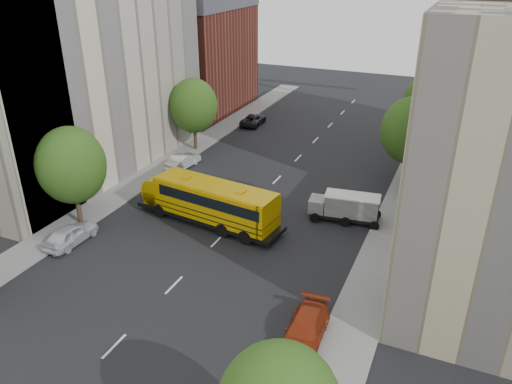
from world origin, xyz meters
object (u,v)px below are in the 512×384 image
Objects in this scene: safari_truck at (346,207)px; parked_car_3 at (305,330)px; school_bus at (207,200)px; parked_car_1 at (183,161)px; street_tree_2 at (194,106)px; street_tree_1 at (71,165)px; street_tree_5 at (426,101)px; parked_car_2 at (253,120)px; street_tree_4 at (411,131)px; parked_car_0 at (71,234)px.

parked_car_3 is (1.44, -14.28, -0.48)m from safari_truck.
school_bus is 2.96× the size of parked_car_1.
street_tree_2 is at bearing 130.61° from school_bus.
street_tree_1 is 1.05× the size of street_tree_5.
parked_car_3 is (18.07, -33.85, 0.07)m from parked_car_2.
safari_truck is (-3.17, -9.16, -3.88)m from street_tree_4.
street_tree_4 is 1.73× the size of parked_car_2.
street_tree_2 is at bearing 127.39° from parked_car_3.
street_tree_2 is 25.06m from street_tree_5.
street_tree_4 is at bearing 0.00° from street_tree_2.
school_bus reaches higher than parked_car_2.
street_tree_1 is 1.79× the size of parked_car_0.
parked_car_1 is 0.87× the size of parked_car_3.
parked_car_3 is at bearing -33.05° from school_bus.
street_tree_2 is 1.74× the size of parked_car_0.
parked_car_1 is 15.41m from parked_car_2.
street_tree_5 is 35.70m from parked_car_3.
parked_car_0 is at bearing -122.32° from street_tree_5.
street_tree_2 is 21.25m from safari_truck.
street_tree_5 is 1.70× the size of parked_car_0.
school_bus is 25.16m from parked_car_2.
safari_truck is at bearing 126.73° from parked_car_2.
street_tree_4 is at bearing 148.63° from parked_car_2.
parked_car_3 is (20.27, -23.44, -4.11)m from street_tree_2.
parked_car_1 is 0.91× the size of parked_car_2.
school_bus is at bearing -133.37° from street_tree_4.
street_tree_1 is 1.60× the size of parked_car_3.
school_bus is (8.99, -13.78, -2.88)m from street_tree_2.
street_tree_5 is at bearing 70.72° from school_bus.
street_tree_2 is at bearing -151.39° from street_tree_5.
street_tree_5 is 38.73m from parked_car_0.
street_tree_4 is 12.01m from street_tree_5.
parked_car_2 is (2.20, 28.41, -4.30)m from street_tree_1.
parked_car_0 is at bearing -153.92° from safari_truck.
street_tree_2 is 6.61m from parked_car_1.
school_bus is 2.86× the size of parked_car_0.
street_tree_2 is 1.03× the size of street_tree_5.
street_tree_5 is 1.60× the size of parked_car_2.
street_tree_4 is 19.21m from school_bus.
street_tree_1 reaches higher than school_bus.
parked_car_2 is 38.37m from parked_car_3.
street_tree_4 is 1.83× the size of parked_car_0.
street_tree_2 is at bearing 180.00° from street_tree_4.
street_tree_1 is at bearing -126.25° from street_tree_5.
safari_truck is (18.83, 8.84, -3.76)m from street_tree_1.
parked_car_3 is (11.28, -9.66, -1.24)m from school_bus.
parked_car_1 is at bearing -88.98° from parked_car_0.
school_bus is at bearing 102.04° from parked_car_2.
school_bus is at bearing 135.98° from parked_car_3.
parked_car_1 is at bearing -166.42° from street_tree_4.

